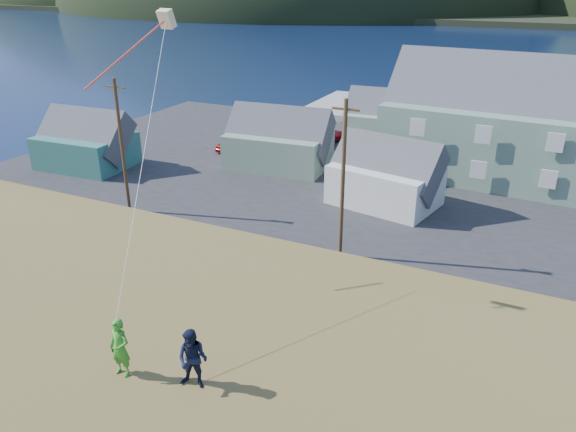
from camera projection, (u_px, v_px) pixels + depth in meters
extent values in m
plane|color=#0A1638|center=(350.00, 272.00, 32.91)|extent=(900.00, 900.00, 0.00)
cube|color=#4C3D19|center=(337.00, 287.00, 31.24)|extent=(110.00, 8.00, 0.10)
cube|color=#28282B|center=(419.00, 182.00, 46.93)|extent=(72.00, 36.00, 0.12)
cube|color=gray|center=(416.00, 113.00, 68.17)|extent=(26.00, 14.00, 0.90)
cube|color=black|center=(558.00, 3.00, 305.13)|extent=(900.00, 320.00, 2.00)
ellipsoid|color=black|center=(304.00, 2.00, 294.73)|extent=(260.00, 234.00, 143.00)
ellipsoid|color=black|center=(514.00, 3.00, 287.92)|extent=(200.00, 180.00, 100.00)
cube|color=#31736A|center=(86.00, 151.00, 50.07)|extent=(7.94, 6.14, 2.86)
cube|color=#47474C|center=(83.00, 127.00, 49.20)|extent=(8.43, 6.00, 5.55)
cube|color=gray|center=(279.00, 150.00, 49.95)|extent=(9.05, 6.42, 3.07)
cube|color=#47474C|center=(278.00, 125.00, 49.03)|extent=(9.54, 6.28, 5.57)
cube|color=silver|center=(385.00, 185.00, 41.82)|extent=(8.27, 6.60, 2.96)
cube|color=#47474C|center=(387.00, 157.00, 40.94)|extent=(8.74, 6.62, 5.20)
cube|color=gray|center=(394.00, 128.00, 57.07)|extent=(9.72, 6.23, 3.00)
cube|color=#47474C|center=(396.00, 105.00, 56.14)|extent=(10.22, 6.24, 5.59)
cylinder|color=#47331E|center=(122.00, 147.00, 39.22)|extent=(0.24, 0.24, 9.59)
cylinder|color=#47331E|center=(343.00, 182.00, 32.65)|extent=(0.24, 0.24, 9.70)
imported|color=#31497B|center=(482.00, 161.00, 49.54)|extent=(1.70, 4.72, 1.55)
imported|color=black|center=(377.00, 159.00, 50.20)|extent=(2.15, 5.19, 1.50)
imported|color=silver|center=(359.00, 140.00, 55.57)|extent=(2.50, 5.50, 1.56)
imported|color=silver|center=(270.00, 154.00, 51.81)|extent=(1.43, 4.11, 1.35)
imported|color=maroon|center=(324.00, 136.00, 57.19)|extent=(3.03, 5.66, 1.51)
imported|color=navy|center=(427.00, 172.00, 46.62)|extent=(2.36, 4.75, 1.56)
imported|color=gray|center=(266.00, 132.00, 58.55)|extent=(1.85, 4.84, 1.58)
imported|color=black|center=(393.00, 144.00, 54.79)|extent=(1.86, 4.16, 1.39)
imported|color=#B01A15|center=(233.00, 142.00, 55.14)|extent=(1.81, 4.43, 1.50)
imported|color=green|center=(120.00, 348.00, 13.31)|extent=(0.56, 0.37, 1.53)
imported|color=#121933|center=(193.00, 359.00, 12.92)|extent=(0.84, 0.71, 1.53)
cube|color=#F9E7BD|center=(166.00, 19.00, 16.93)|extent=(0.48, 0.45, 0.60)
cylinder|color=#E7473C|center=(126.00, 53.00, 16.50)|extent=(0.06, 0.06, 3.31)
cylinder|color=white|center=(145.00, 150.00, 14.97)|extent=(0.02, 0.02, 9.28)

